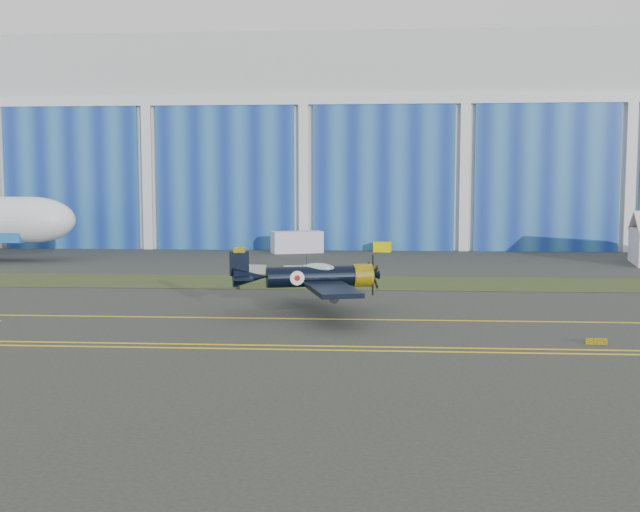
{
  "coord_description": "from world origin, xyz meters",
  "views": [
    {
      "loc": [
        9.33,
        -54.29,
        8.86
      ],
      "look_at": [
        5.18,
        6.39,
        3.18
      ],
      "focal_mm": 42.0,
      "sensor_mm": 36.0,
      "label": 1
    }
  ],
  "objects": [
    {
      "name": "tug",
      "position": [
        10.91,
        46.88,
        0.67
      ],
      "size": [
        2.56,
        1.9,
        1.34
      ],
      "primitive_type": "cube",
      "rotation": [
        0.0,
        0.0,
        -0.21
      ],
      "color": "#DED600",
      "rests_on": "ground"
    },
    {
      "name": "grass_median",
      "position": [
        0.0,
        14.0,
        0.02
      ],
      "size": [
        260.0,
        10.0,
        0.02
      ],
      "primitive_type": "cube",
      "color": "#475128",
      "rests_on": "ground"
    },
    {
      "name": "ground",
      "position": [
        0.0,
        0.0,
        0.0
      ],
      "size": [
        260.0,
        260.0,
        0.0
      ],
      "primitive_type": "plane",
      "color": "#343730",
      "rests_on": "ground"
    },
    {
      "name": "shipping_container",
      "position": [
        -0.51,
        44.67,
        1.44
      ],
      "size": [
        7.16,
        4.78,
        2.88
      ],
      "primitive_type": "cube",
      "rotation": [
        0.0,
        0.0,
        0.35
      ],
      "color": "silver",
      "rests_on": "ground"
    },
    {
      "name": "warbird",
      "position": [
        5.18,
        -2.61,
        2.58
      ],
      "size": [
        15.12,
        16.84,
        4.23
      ],
      "rotation": [
        0.0,
        0.0,
        0.26
      ],
      "color": "black",
      "rests_on": "ground"
    },
    {
      "name": "edge_line_far",
      "position": [
        0.0,
        -13.5,
        0.01
      ],
      "size": [
        80.0,
        0.2,
        0.02
      ],
      "primitive_type": "cube",
      "color": "yellow",
      "rests_on": "ground"
    },
    {
      "name": "taxiway_centreline",
      "position": [
        0.0,
        -5.0,
        0.01
      ],
      "size": [
        200.0,
        0.2,
        0.02
      ],
      "primitive_type": "cube",
      "color": "yellow",
      "rests_on": "ground"
    },
    {
      "name": "edge_line_near",
      "position": [
        0.0,
        -14.5,
        0.01
      ],
      "size": [
        80.0,
        0.2,
        0.02
      ],
      "primitive_type": "cube",
      "color": "yellow",
      "rests_on": "ground"
    },
    {
      "name": "guard_board_right",
      "position": [
        22.0,
        -12.0,
        0.17
      ],
      "size": [
        1.2,
        0.15,
        0.35
      ],
      "primitive_type": "cube",
      "color": "yellow",
      "rests_on": "ground"
    },
    {
      "name": "barrier_a",
      "position": [
        -2.28,
        20.6,
        0.45
      ],
      "size": [
        2.07,
        0.91,
        0.9
      ],
      "primitive_type": "cube",
      "rotation": [
        0.0,
        0.0,
        -0.16
      ],
      "color": "gray",
      "rests_on": "ground"
    },
    {
      "name": "barrier_b",
      "position": [
        1.6,
        20.15,
        0.45
      ],
      "size": [
        2.03,
        0.71,
        0.9
      ],
      "primitive_type": "cube",
      "rotation": [
        0.0,
        0.0,
        0.06
      ],
      "color": "#9F9789",
      "rests_on": "ground"
    },
    {
      "name": "hangar",
      "position": [
        0.0,
        71.79,
        14.96
      ],
      "size": [
        220.0,
        45.7,
        30.0
      ],
      "color": "silver",
      "rests_on": "ground"
    }
  ]
}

